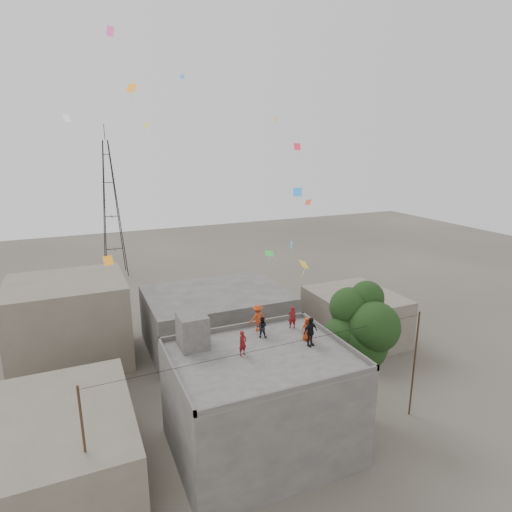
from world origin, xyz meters
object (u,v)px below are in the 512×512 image
Objects in this scene: tree at (362,329)px; stair_head_box at (193,331)px; transmission_tower at (111,209)px; person_red_adult at (292,317)px; person_dark_adult at (310,332)px.

stair_head_box is at bearing 169.26° from tree.
tree is 0.45× the size of transmission_tower.
transmission_tower is 13.50× the size of person_red_adult.
transmission_tower reaches higher than tree.
person_dark_adult is at bearing -22.64° from stair_head_box.
stair_head_box reaches higher than person_dark_adult.
stair_head_box is 10.80m from tree.
person_dark_adult is at bearing 95.45° from person_red_adult.
transmission_tower is 11.30× the size of person_dark_adult.
person_red_adult is at bearing 71.45° from person_dark_adult.
stair_head_box is 1.13× the size of person_dark_adult.
tree is at bearing 163.65° from person_red_adult.
person_dark_adult is (-4.23, -0.64, 0.88)m from tree.
tree is 41.12m from transmission_tower.
stair_head_box is 0.10× the size of transmission_tower.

